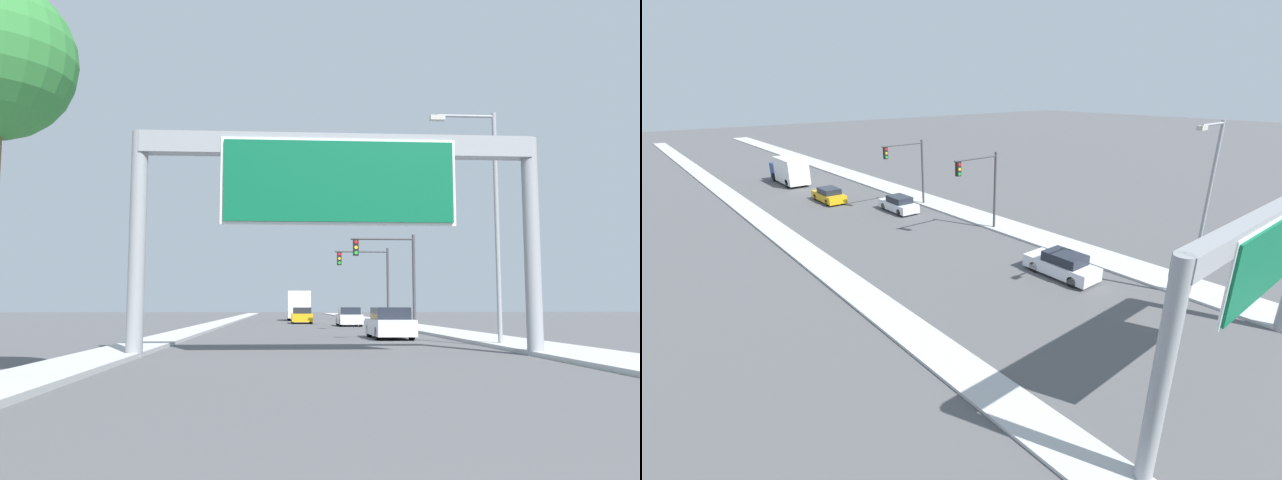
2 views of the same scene
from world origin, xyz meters
The scene contains 10 objects.
sidewalk_right centered at (7.75, 60.00, 0.07)m, with size 3.00×120.00×0.15m.
median_strip_left centered at (-7.25, 60.00, 0.07)m, with size 2.00×120.00×0.15m.
sign_gantry centered at (0.00, 17.89, 5.53)m, with size 13.43×0.73×7.24m.
car_far_center centered at (3.50, 47.37, 0.70)m, with size 1.77×4.38×1.48m.
car_far_left centered at (0.00, 54.89, 0.68)m, with size 1.83×4.54×1.44m.
car_near_right centered at (3.50, 28.67, 0.72)m, with size 1.84×4.64×1.54m.
truck_box_primary centered at (0.00, 65.83, 1.60)m, with size 2.37×7.15×3.14m.
traffic_light_near_intersection centered at (5.43, 38.00, 4.20)m, with size 4.22×0.32×6.24m.
traffic_light_mid_block centered at (5.37, 48.00, 4.23)m, with size 4.40×0.32×6.27m.
street_lamp_right centered at (6.53, 22.41, 5.58)m, with size 2.75×0.28×9.52m.
Camera 1 is at (-1.84, -2.10, 1.63)m, focal length 35.00 mm.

